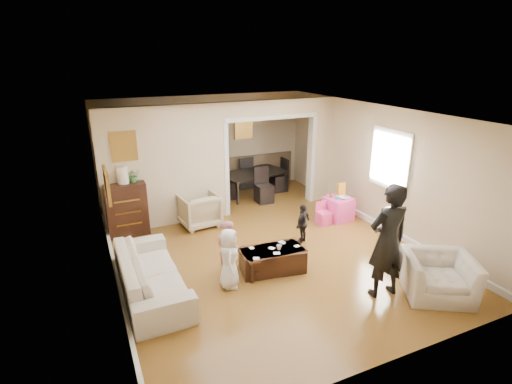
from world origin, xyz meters
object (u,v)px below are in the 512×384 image
armchair_front (438,276)px  dining_table (254,183)px  cyan_cup (337,197)px  child_kneel_b (228,246)px  table_lamp (123,175)px  coffee_table (272,260)px  sofa (151,273)px  coffee_cup (279,247)px  dresser (127,209)px  child_kneel_a (229,258)px  armchair_back (199,210)px  child_toddler (303,223)px  play_table (338,209)px  adult_person (388,241)px

armchair_front → dining_table: 5.51m
cyan_cup → child_kneel_b: (-2.98, -1.06, -0.09)m
table_lamp → coffee_table: size_ratio=0.33×
sofa → child_kneel_b: child_kneel_b is taller
coffee_cup → dining_table: bearing=72.3°
dresser → cyan_cup: (4.35, -1.23, 0.00)m
cyan_cup → armchair_front: bearing=-95.0°
coffee_table → child_kneel_a: bearing=-170.0°
dresser → cyan_cup: 4.52m
armchair_front → armchair_back: bearing=152.9°
child_kneel_b → cyan_cup: bearing=-80.5°
dresser → dining_table: (3.39, 1.16, -0.25)m
sofa → child_kneel_a: child_kneel_a is taller
armchair_back → child_toddler: 2.32m
table_lamp → armchair_back: bearing=-8.1°
armchair_back → cyan_cup: armchair_back is taller
coffee_cup → dining_table: 4.00m
armchair_front → play_table: bearing=113.6°
armchair_front → table_lamp: size_ratio=2.81×
play_table → child_kneel_b: bearing=-160.1°
armchair_back → play_table: armchair_back is taller
coffee_cup → armchair_back: bearing=106.0°
table_lamp → child_toddler: table_lamp is taller
armchair_front → cyan_cup: size_ratio=12.63×
cyan_cup → adult_person: adult_person is taller
cyan_cup → adult_person: size_ratio=0.04×
armchair_front → child_toddler: child_toddler is taller
armchair_back → adult_person: 4.20m
table_lamp → child_kneel_b: 2.80m
armchair_back → child_kneel_a: bearing=78.3°
play_table → child_toddler: bearing=-153.5°
dresser → table_lamp: table_lamp is taller
table_lamp → dining_table: (3.39, 1.16, -0.99)m
table_lamp → child_toddler: 3.73m
coffee_cup → child_kneel_a: 0.96m
armchair_back → child_toddler: (1.65, -1.63, 0.03)m
adult_person → child_toddler: (-0.21, 2.09, -0.51)m
dresser → coffee_cup: 3.42m
cyan_cup → adult_person: bearing=-110.7°
adult_person → coffee_cup: bearing=-44.4°
cyan_cup → dining_table: size_ratio=0.05×
armchair_back → child_kneel_b: size_ratio=0.86×
coffee_table → child_kneel_a: size_ratio=1.08×
armchair_back → dining_table: (1.92, 1.37, -0.06)m
armchair_back → dresser: bearing=-14.2°
armchair_front → cyan_cup: armchair_front is taller
cyan_cup → dining_table: 2.59m
table_lamp → cyan_cup: size_ratio=4.50×
table_lamp → child_kneel_a: 3.11m
dresser → child_kneel_b: dresser is taller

